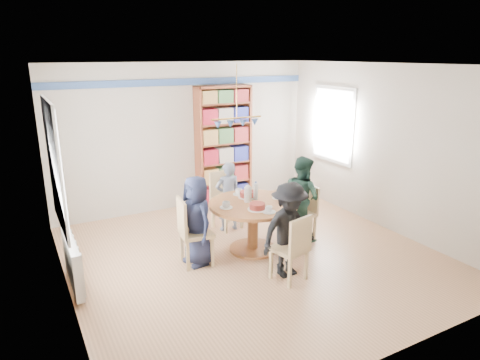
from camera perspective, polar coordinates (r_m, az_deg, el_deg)
ground at (r=6.35m, az=1.75°, el=-10.04°), size 5.00×5.00×0.00m
room_shell at (r=6.44m, az=-4.04°, el=5.84°), size 5.00×5.00×5.00m
radiator at (r=5.78m, az=-21.41°, el=-10.19°), size 0.12×1.00×0.60m
dining_table at (r=6.30m, az=1.74°, el=-4.70°), size 1.30×1.30×0.75m
chair_left at (r=5.93m, az=-6.64°, el=-6.50°), size 0.48×0.48×0.97m
chair_right at (r=6.88m, az=8.72°, el=-3.84°), size 0.38×0.38×0.85m
chair_far at (r=7.17m, az=-2.13°, el=-2.29°), size 0.51×0.51×0.96m
chair_near at (r=5.52m, az=7.18°, el=-8.70°), size 0.48×0.48×0.90m
person_left at (r=5.92m, az=-5.78°, el=-5.41°), size 0.50×0.68×1.27m
person_right at (r=6.75m, az=8.25°, el=-2.39°), size 0.57×0.70×1.34m
person_far at (r=7.02m, az=-1.62°, el=-2.21°), size 0.46×0.33×1.17m
person_near at (r=5.61m, az=6.53°, el=-6.65°), size 0.87×0.55×1.28m
bookshelf at (r=8.25m, az=-2.22°, el=4.47°), size 1.08×0.32×2.27m
tableware at (r=6.23m, az=1.46°, el=-2.49°), size 1.06×1.06×0.28m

